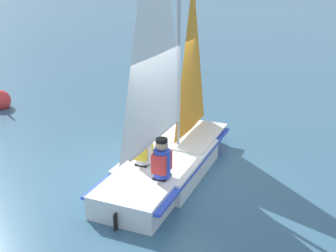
{
  "coord_description": "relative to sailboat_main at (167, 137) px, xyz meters",
  "views": [
    {
      "loc": [
        4.41,
        6.2,
        3.9
      ],
      "look_at": [
        0.0,
        0.0,
        1.02
      ],
      "focal_mm": 45.0,
      "sensor_mm": 36.0,
      "label": 1
    }
  ],
  "objects": [
    {
      "name": "sailor_crew",
      "position": [
        0.64,
        0.73,
        -0.16
      ],
      "size": [
        0.43,
        0.41,
        1.16
      ],
      "rotation": [
        0.0,
        0.0,
        3.69
      ],
      "color": "black",
      "rests_on": "ground_plane"
    },
    {
      "name": "sailboat_main",
      "position": [
        0.0,
        0.0,
        0.0
      ],
      "size": [
        4.16,
        3.31,
        5.47
      ],
      "rotation": [
        0.0,
        0.0,
        3.69
      ],
      "color": "white",
      "rests_on": "ground_plane"
    },
    {
      "name": "buoy_marker",
      "position": [
        1.56,
        -6.34,
        -0.57
      ],
      "size": [
        0.63,
        0.63,
        1.13
      ],
      "color": "red",
      "rests_on": "ground_plane"
    },
    {
      "name": "sailor_helm",
      "position": [
        0.6,
        0.07,
        -0.16
      ],
      "size": [
        0.43,
        0.41,
        1.16
      ],
      "rotation": [
        0.0,
        0.0,
        3.69
      ],
      "color": "black",
      "rests_on": "ground_plane"
    },
    {
      "name": "ground_plane",
      "position": [
        -0.02,
        -0.02,
        -0.8
      ],
      "size": [
        260.0,
        260.0,
        0.0
      ],
      "primitive_type": "plane",
      "color": "#38607A"
    }
  ]
}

